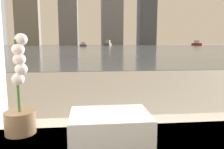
% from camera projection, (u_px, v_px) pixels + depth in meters
% --- Properties ---
extents(potted_orchid, '(0.13, 0.13, 0.42)m').
position_uv_depth(potted_orchid, '(20.00, 104.00, 0.92)').
color(potted_orchid, '#8C6B4C').
rests_on(potted_orchid, bathtub).
extents(towel_stack, '(0.30, 0.22, 0.12)m').
position_uv_depth(towel_stack, '(110.00, 128.00, 0.83)').
color(towel_stack, white).
rests_on(towel_stack, bathtub).
extents(harbor_water, '(180.00, 110.00, 0.01)m').
position_uv_depth(harbor_water, '(90.00, 46.00, 61.18)').
color(harbor_water, slate).
rests_on(harbor_water, ground_plane).
extents(harbor_boat_0, '(1.97, 3.41, 1.21)m').
position_uv_depth(harbor_boat_0, '(83.00, 45.00, 61.04)').
color(harbor_boat_0, '#4C4C51').
rests_on(harbor_boat_0, harbor_water).
extents(harbor_boat_2, '(2.99, 5.38, 1.91)m').
position_uv_depth(harbor_boat_2, '(108.00, 44.00, 73.89)').
color(harbor_boat_2, '#4C4C51').
rests_on(harbor_boat_2, harbor_water).
extents(harbor_boat_4, '(2.11, 5.28, 1.94)m').
position_uv_depth(harbor_boat_4, '(196.00, 44.00, 82.20)').
color(harbor_boat_4, maroon).
rests_on(harbor_boat_4, harbor_water).
extents(skyline_tower_1, '(11.33, 7.59, 38.15)m').
position_uv_depth(skyline_tower_1, '(27.00, 7.00, 110.35)').
color(skyline_tower_1, gray).
rests_on(skyline_tower_1, ground_plane).
extents(skyline_tower_4, '(9.17, 7.93, 25.66)m').
position_uv_depth(skyline_tower_4, '(147.00, 21.00, 117.71)').
color(skyline_tower_4, '#4C515B').
rests_on(skyline_tower_4, ground_plane).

